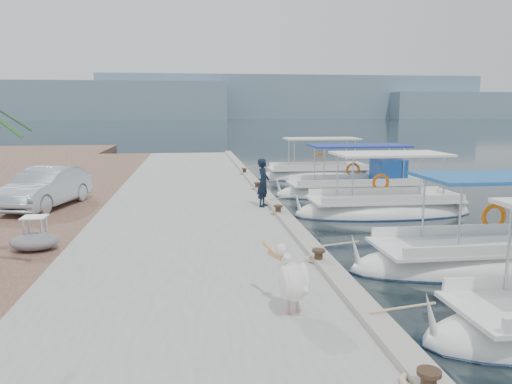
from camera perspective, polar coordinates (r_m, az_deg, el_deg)
ground at (r=14.28m, az=4.96°, el=-5.87°), size 400.00×400.00×0.00m
concrete_quay at (r=18.78m, az=-7.31°, el=-1.43°), size 6.00×40.00×0.50m
quay_curb at (r=18.93m, az=1.12°, el=-0.32°), size 0.44×40.00×0.12m
cobblestone_strip at (r=19.44m, az=-22.21°, el=-1.69°), size 4.00×40.00×0.50m
distant_hills at (r=217.44m, az=1.29°, el=10.38°), size 330.00×60.00×18.00m
fishing_caique_b at (r=13.60m, az=26.69°, el=-7.09°), size 7.88×2.33×2.83m
fishing_caique_c at (r=18.70m, az=14.35°, el=-2.09°), size 6.60×2.39×2.83m
fishing_caique_d at (r=22.58m, az=11.32°, el=0.13°), size 7.05×2.23×2.83m
fishing_caique_e at (r=27.83m, az=7.09°, el=1.82°), size 6.69×2.08×2.83m
mooring_bollards at (r=15.48m, az=2.55°, el=-2.01°), size 0.28×20.28×0.33m
pelican at (r=8.16m, az=4.16°, el=-9.96°), size 0.73×1.36×1.06m
fisherman at (r=16.83m, az=0.83°, el=1.07°), size 0.60×0.70×1.63m
parked_car at (r=18.14m, az=-22.90°, el=0.46°), size 2.41×4.27×1.33m
tarp_bundle at (r=12.82m, az=-23.99°, el=-5.19°), size 1.10×0.90×0.40m
folding_table at (r=13.08m, az=-23.95°, el=-3.46°), size 0.55×0.55×0.73m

